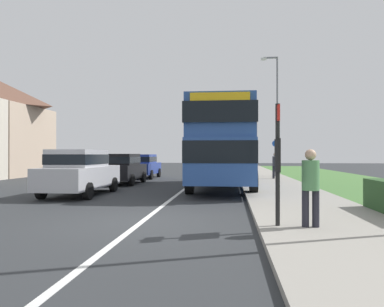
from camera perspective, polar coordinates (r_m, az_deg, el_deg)
name	(u,v)px	position (r m, az deg, el deg)	size (l,w,h in m)	color
ground_plane	(141,222)	(8.76, -7.80, -10.44)	(120.00, 120.00, 0.00)	#2D3033
lane_marking_centre	(184,189)	(16.57, -1.25, -5.55)	(0.14, 60.00, 0.01)	silver
pavement_near_side	(287,194)	(14.62, 14.41, -6.06)	(3.20, 68.00, 0.12)	gray
double_decker_bus	(223,142)	(17.21, 4.73, 1.77)	(2.80, 9.82, 3.70)	#284C93
parked_car_silver	(80,170)	(14.84, -16.90, -2.51)	(1.90, 4.53, 1.74)	#B7B7BC
parked_car_black	(121,167)	(19.96, -10.93, -2.11)	(2.01, 4.03, 1.60)	black
parked_car_blue	(142,165)	(24.64, -7.75, -1.76)	(1.96, 4.18, 1.57)	navy
pedestrian_at_stop	(311,184)	(7.76, 17.80, -4.50)	(0.34, 0.34, 1.67)	#23232D
pedestrian_walking_away	(275,164)	(22.80, 12.71, -1.63)	(0.34, 0.34, 1.67)	#23232D
bus_stop_sign	(278,156)	(7.72, 13.05, -0.34)	(0.09, 0.52, 2.60)	black
cycle_route_sign	(275,157)	(25.31, 12.74, -0.46)	(0.44, 0.08, 2.52)	slate
street_lamp_mid	(276,109)	(25.70, 12.79, 6.71)	(1.14, 0.20, 8.15)	slate
street_lamp_far	(256,130)	(45.40, 9.82, 3.58)	(1.14, 0.20, 7.92)	slate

